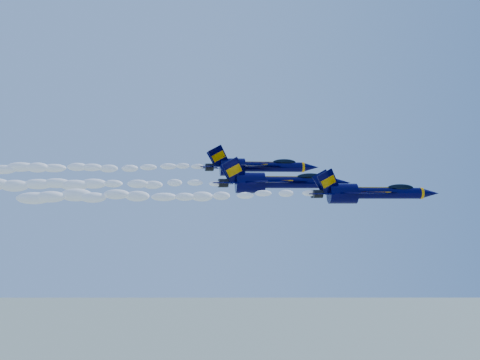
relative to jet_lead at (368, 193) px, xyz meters
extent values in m
cylinder|color=black|center=(2.61, 0.00, -0.06)|extent=(8.34, 1.39, 1.39)
ellipsoid|color=black|center=(-3.22, 0.00, -0.11)|extent=(1.45, 2.50, 5.93)
cone|color=black|center=(7.99, 0.00, -0.06)|extent=(2.41, 1.39, 1.39)
cylinder|color=#FA9900|center=(6.88, 0.00, -0.06)|extent=(0.32, 1.45, 1.45)
ellipsoid|color=black|center=(4.19, 0.00, 0.63)|extent=(3.34, 1.08, 0.92)
cube|color=#FA9900|center=(4.19, 0.00, 0.35)|extent=(3.89, 0.93, 0.17)
cube|color=black|center=(-1.56, -3.71, -0.06)|extent=(4.97, 5.89, 0.17)
cube|color=black|center=(-1.56, 3.71, -0.06)|extent=(4.97, 5.89, 0.17)
cube|color=#FA9900|center=(-0.26, -3.71, 0.03)|extent=(2.24, 4.64, 0.09)
cube|color=#FA9900|center=(-0.26, 3.71, 0.03)|extent=(2.24, 4.64, 0.09)
cube|color=black|center=(-5.26, -0.97, 1.33)|extent=(3.02, 0.95, 3.25)
cube|color=black|center=(-5.26, 0.97, 1.33)|extent=(3.02, 0.95, 3.25)
cylinder|color=black|center=(-6.47, -0.60, -0.16)|extent=(1.11, 1.02, 1.02)
cylinder|color=black|center=(-6.47, 0.60, -0.16)|extent=(1.11, 1.02, 1.02)
cube|color=#FA9900|center=(-0.17, 0.00, 0.66)|extent=(10.20, 0.32, 0.07)
ellipsoid|color=white|center=(-24.63, 0.00, -0.37)|extent=(35.39, 1.68, 1.51)
cylinder|color=black|center=(-7.22, 7.66, 1.42)|extent=(9.22, 1.54, 1.54)
ellipsoid|color=black|center=(-13.68, 7.66, 1.37)|extent=(1.60, 2.77, 6.56)
cone|color=black|center=(-1.28, 7.66, 1.42)|extent=(2.66, 1.54, 1.54)
cylinder|color=#FA9900|center=(-2.51, 7.66, 1.42)|extent=(0.36, 1.60, 1.60)
ellipsoid|color=black|center=(-5.48, 7.66, 2.19)|extent=(3.69, 1.20, 1.01)
cube|color=#FA9900|center=(-5.48, 7.66, 1.88)|extent=(4.30, 1.02, 0.18)
cube|color=black|center=(-11.84, 3.56, 1.42)|extent=(5.49, 6.51, 0.18)
cube|color=black|center=(-11.84, 11.76, 1.42)|extent=(5.49, 6.51, 0.18)
cube|color=#FA9900|center=(-10.40, 3.56, 1.53)|extent=(2.47, 5.13, 0.10)
cube|color=#FA9900|center=(-10.40, 11.76, 1.53)|extent=(2.47, 5.13, 0.10)
cube|color=black|center=(-15.93, 6.58, 2.96)|extent=(3.34, 1.05, 3.59)
cube|color=black|center=(-15.93, 8.74, 2.96)|extent=(3.34, 1.05, 3.59)
cylinder|color=black|center=(-17.27, 6.99, 1.32)|extent=(1.23, 1.13, 1.13)
cylinder|color=black|center=(-17.27, 8.33, 1.32)|extent=(1.23, 1.13, 1.13)
cube|color=#FA9900|center=(-10.30, 7.66, 2.22)|extent=(11.27, 0.36, 0.08)
ellipsoid|color=white|center=(-35.47, 7.66, 1.11)|extent=(35.39, 1.85, 1.67)
cylinder|color=black|center=(-9.08, 15.98, 3.89)|extent=(8.60, 1.43, 1.43)
ellipsoid|color=black|center=(-15.11, 15.98, 3.84)|extent=(1.49, 2.58, 6.12)
cone|color=black|center=(-3.54, 15.98, 3.89)|extent=(2.49, 1.43, 1.43)
cylinder|color=#FA9900|center=(-4.69, 15.98, 3.89)|extent=(0.33, 1.49, 1.49)
ellipsoid|color=black|center=(-7.46, 15.98, 4.61)|extent=(3.44, 1.12, 0.95)
cube|color=#FA9900|center=(-7.46, 15.98, 4.32)|extent=(4.02, 0.96, 0.17)
cube|color=black|center=(-13.39, 12.16, 3.89)|extent=(5.12, 6.08, 0.17)
cube|color=black|center=(-13.39, 19.80, 3.89)|extent=(5.12, 6.08, 0.17)
cube|color=#FA9900|center=(-12.05, 12.16, 3.99)|extent=(2.31, 4.79, 0.10)
cube|color=#FA9900|center=(-12.05, 19.80, 3.99)|extent=(2.31, 4.79, 0.10)
cube|color=black|center=(-17.21, 14.98, 5.33)|extent=(3.11, 0.98, 3.35)
cube|color=black|center=(-17.21, 16.98, 5.33)|extent=(3.11, 0.98, 3.35)
cylinder|color=black|center=(-18.45, 15.36, 3.80)|extent=(1.15, 1.05, 1.05)
cylinder|color=black|center=(-18.45, 16.60, 3.80)|extent=(1.15, 1.05, 1.05)
cube|color=#FA9900|center=(-11.95, 15.98, 4.64)|extent=(10.52, 0.33, 0.08)
ellipsoid|color=white|center=(-36.63, 15.98, 3.59)|extent=(35.39, 1.73, 1.56)
camera|label=1|loc=(-25.89, -80.04, -0.75)|focal=50.00mm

